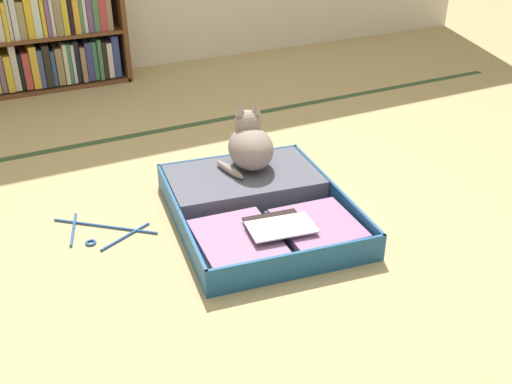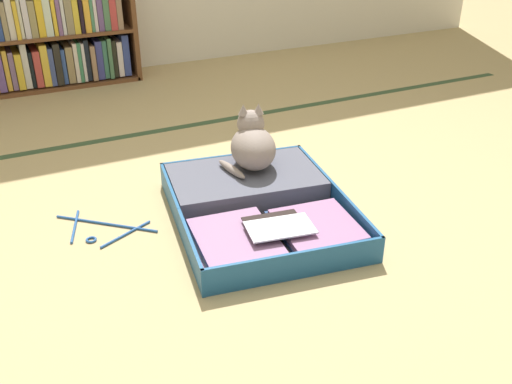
% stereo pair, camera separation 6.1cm
% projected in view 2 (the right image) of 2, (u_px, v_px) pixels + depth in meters
% --- Properties ---
extents(ground_plane, '(10.00, 10.00, 0.00)m').
position_uv_depth(ground_plane, '(247.00, 248.00, 2.12)').
color(ground_plane, tan).
extents(tatami_border, '(4.80, 0.05, 0.00)m').
position_uv_depth(tatami_border, '(153.00, 132.00, 3.08)').
color(tatami_border, '#344D30').
rests_on(tatami_border, ground_plane).
extents(bookshelf, '(1.53, 0.28, 0.66)m').
position_uv_depth(bookshelf, '(8.00, 40.00, 3.53)').
color(bookshelf, brown).
rests_on(bookshelf, ground_plane).
extents(open_suitcase, '(0.76, 0.90, 0.11)m').
position_uv_depth(open_suitcase, '(256.00, 203.00, 2.31)').
color(open_suitcase, '#1C5286').
rests_on(open_suitcase, ground_plane).
extents(black_cat, '(0.26, 0.30, 0.26)m').
position_uv_depth(black_cat, '(252.00, 145.00, 2.44)').
color(black_cat, gray).
rests_on(black_cat, open_suitcase).
extents(clothes_hanger, '(0.33, 0.31, 0.01)m').
position_uv_depth(clothes_hanger, '(101.00, 229.00, 2.22)').
color(clothes_hanger, '#26559C').
rests_on(clothes_hanger, ground_plane).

